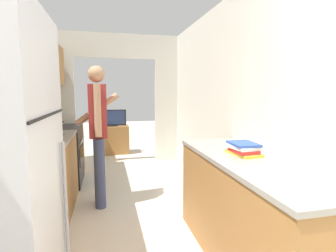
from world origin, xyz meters
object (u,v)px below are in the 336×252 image
Objects in this scene: range_oven at (60,155)px; book_stack at (243,149)px; person at (98,132)px; knife at (61,122)px; tv_cabinet at (111,140)px; television at (111,118)px.

book_stack is at bearing -51.35° from range_oven.
knife is at bearing 21.22° from person.
range_oven reaches higher than knife.
person is 5.58× the size of book_stack.
television is at bearing -90.00° from tv_cabinet.
television reaches higher than tv_cabinet.
person is at bearing 131.85° from book_stack.
book_stack is (1.80, -2.25, 0.49)m from range_oven.
book_stack is at bearing -76.33° from television.
knife is (-0.66, 1.54, -0.03)m from person.
person is 2.89m from tv_cabinet.
person is 2.79m from television.
tv_cabinet is (0.19, 2.82, -0.61)m from person.
person is at bearing -93.97° from television.
television reaches higher than book_stack.
tv_cabinet is at bearing 96.74° from knife.
television reaches higher than knife.
television is (-0.00, -0.04, 0.50)m from tv_cabinet.
range_oven is 1.51× the size of television.
book_stack reaches higher than knife.
range_oven is at bearing 31.43° from person.
range_oven is at bearing -44.49° from knife.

